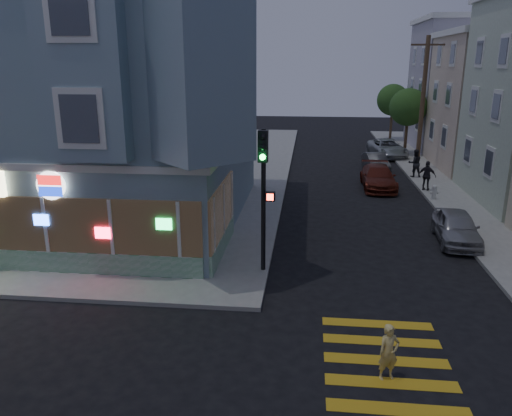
% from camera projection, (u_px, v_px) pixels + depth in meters
% --- Properties ---
extents(ground, '(120.00, 120.00, 0.00)m').
position_uv_depth(ground, '(146.00, 341.00, 13.85)').
color(ground, black).
rests_on(ground, ground).
extents(sidewalk_nw, '(33.00, 42.00, 0.15)m').
position_uv_depth(sidewalk_nw, '(68.00, 165.00, 37.15)').
color(sidewalk_nw, gray).
rests_on(sidewalk_nw, ground).
extents(corner_building, '(14.60, 14.60, 11.40)m').
position_uv_depth(corner_building, '(88.00, 98.00, 23.30)').
color(corner_building, gray).
rests_on(corner_building, sidewalk_nw).
extents(row_house_d, '(12.00, 8.60, 10.50)m').
position_uv_depth(row_house_d, '(488.00, 87.00, 42.77)').
color(row_house_d, '#9A94A3').
rests_on(row_house_d, sidewalk_ne).
extents(utility_pole, '(2.20, 0.30, 9.00)m').
position_uv_depth(utility_pole, '(423.00, 102.00, 34.16)').
color(utility_pole, '#4C3826').
rests_on(utility_pole, sidewalk_ne).
extents(street_tree_near, '(3.00, 3.00, 5.30)m').
position_uv_depth(street_tree_near, '(408.00, 107.00, 40.11)').
color(street_tree_near, '#4C3826').
rests_on(street_tree_near, sidewalk_ne).
extents(street_tree_far, '(3.00, 3.00, 5.30)m').
position_uv_depth(street_tree_far, '(393.00, 100.00, 47.74)').
color(street_tree_far, '#4C3826').
rests_on(street_tree_far, sidewalk_ne).
extents(running_child, '(0.61, 0.51, 1.44)m').
position_uv_depth(running_child, '(389.00, 352.00, 12.03)').
color(running_child, '#E4CE74').
rests_on(running_child, ground).
extents(pedestrian_a, '(0.97, 0.81, 1.82)m').
position_uv_depth(pedestrian_a, '(415.00, 163.00, 32.74)').
color(pedestrian_a, black).
rests_on(pedestrian_a, sidewalk_ne).
extents(pedestrian_b, '(1.11, 0.81, 1.74)m').
position_uv_depth(pedestrian_b, '(427.00, 176.00, 29.29)').
color(pedestrian_b, '#26232B').
rests_on(pedestrian_b, sidewalk_ne).
extents(parked_car_a, '(1.88, 4.12, 1.37)m').
position_uv_depth(parked_car_a, '(456.00, 227.00, 21.25)').
color(parked_car_a, '#96989D').
rests_on(parked_car_a, ground).
extents(parked_car_b, '(1.75, 3.88, 1.24)m').
position_uv_depth(parked_car_b, '(376.00, 162.00, 35.33)').
color(parked_car_b, '#36373B').
rests_on(parked_car_b, ground).
extents(parked_car_c, '(1.95, 4.74, 1.37)m').
position_uv_depth(parked_car_c, '(378.00, 177.00, 30.40)').
color(parked_car_c, maroon).
rests_on(parked_car_c, ground).
extents(parked_car_d, '(3.04, 5.38, 1.42)m').
position_uv_depth(parked_car_d, '(387.00, 148.00, 40.54)').
color(parked_car_d, '#A9B0B4').
rests_on(parked_car_d, ground).
extents(traffic_signal, '(0.60, 0.58, 5.14)m').
position_uv_depth(traffic_signal, '(264.00, 178.00, 17.18)').
color(traffic_signal, black).
rests_on(traffic_signal, sidewalk_nw).
extents(fire_hydrant, '(0.46, 0.27, 0.80)m').
position_uv_depth(fire_hydrant, '(434.00, 192.00, 27.51)').
color(fire_hydrant, silver).
rests_on(fire_hydrant, sidewalk_ne).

